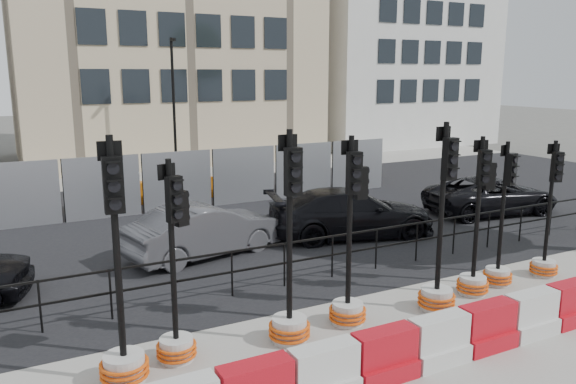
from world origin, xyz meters
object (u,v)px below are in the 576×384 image
traffic_signal_d (349,282)px  car_c (351,213)px  traffic_signal_h (546,249)px  traffic_signal_a (122,335)px

traffic_signal_d → car_c: bearing=62.6°
traffic_signal_d → traffic_signal_h: bearing=7.3°
traffic_signal_h → car_c: 5.13m
traffic_signal_a → traffic_signal_h: bearing=5.1°
traffic_signal_a → car_c: bearing=37.8°
traffic_signal_d → car_c: size_ratio=0.69×
traffic_signal_a → traffic_signal_d: size_ratio=1.06×
traffic_signal_d → traffic_signal_a: bearing=-171.3°
traffic_signal_a → car_c: (7.25, 4.88, -0.08)m
traffic_signal_d → traffic_signal_h: size_ratio=1.12×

